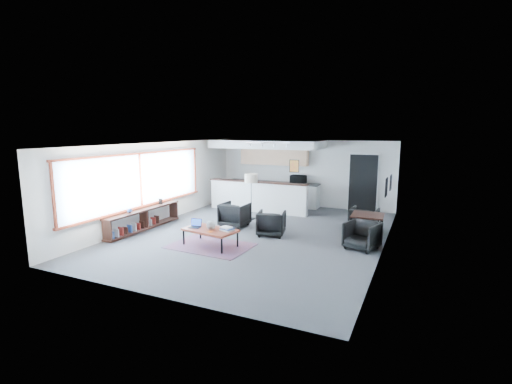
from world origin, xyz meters
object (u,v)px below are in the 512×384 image
at_px(armchair_right, 271,222).
at_px(dining_table, 368,217).
at_px(armchair_left, 235,213).
at_px(dining_chair_far, 364,220).
at_px(book_stack, 227,229).
at_px(ceramic_pot, 211,225).
at_px(dining_chair_near, 362,236).
at_px(coffee_table, 210,230).
at_px(floor_lamp, 251,180).
at_px(microwave, 298,178).
at_px(laptop, 196,225).

bearing_deg(armchair_right, dining_table, -177.45).
relative_size(armchair_left, dining_chair_far, 1.24).
xyz_separation_m(book_stack, armchair_left, (-0.82, 1.98, -0.09)).
height_order(ceramic_pot, dining_chair_near, ceramic_pot).
bearing_deg(dining_table, coffee_table, -147.69).
bearing_deg(dining_chair_far, ceramic_pot, 48.23).
relative_size(floor_lamp, microwave, 2.67).
bearing_deg(coffee_table, floor_lamp, 105.04).
bearing_deg(armchair_left, microwave, -102.56).
height_order(coffee_table, armchair_left, armchair_left).
xyz_separation_m(laptop, floor_lamp, (0.16, 3.12, 0.82)).
xyz_separation_m(laptop, dining_chair_near, (4.09, 1.39, -0.19)).
bearing_deg(microwave, armchair_left, -102.24).
bearing_deg(laptop, floor_lamp, 78.62).
xyz_separation_m(coffee_table, microwave, (0.51, 5.69, 0.70)).
relative_size(armchair_left, dining_table, 0.94).
xyz_separation_m(coffee_table, armchair_right, (1.06, 1.60, -0.03)).
distance_m(floor_lamp, dining_chair_far, 3.86).
bearing_deg(floor_lamp, armchair_right, -48.48).
height_order(armchair_left, dining_chair_far, armchair_left).
height_order(laptop, dining_table, dining_table).
xyz_separation_m(laptop, microwave, (0.97, 5.67, 0.61)).
bearing_deg(armchair_right, dining_chair_near, 163.13).
relative_size(dining_chair_near, microwave, 1.14).
xyz_separation_m(dining_table, microwave, (-3.12, 3.39, 0.48)).
bearing_deg(ceramic_pot, microwave, 85.29).
bearing_deg(dining_chair_near, dining_table, 107.98).
xyz_separation_m(laptop, dining_table, (4.09, 2.28, 0.13)).
bearing_deg(ceramic_pot, dining_table, 32.91).
xyz_separation_m(book_stack, dining_chair_far, (2.95, 3.06, -0.17)).
bearing_deg(floor_lamp, dining_table, -12.14).
distance_m(ceramic_pot, dining_table, 4.28).
distance_m(coffee_table, microwave, 5.76).
height_order(dining_table, dining_chair_far, dining_table).
height_order(armchair_right, dining_chair_far, armchair_right).
bearing_deg(dining_chair_near, coffee_table, -140.83).
distance_m(laptop, armchair_right, 2.20).
relative_size(laptop, armchair_right, 0.42).
relative_size(ceramic_pot, microwave, 0.40).
distance_m(floor_lamp, microwave, 2.68).
relative_size(laptop, book_stack, 0.87).
relative_size(dining_table, dining_chair_far, 1.31).
bearing_deg(dining_chair_near, ceramic_pot, -140.23).
xyz_separation_m(ceramic_pot, floor_lamp, (-0.35, 3.17, 0.77)).
height_order(book_stack, floor_lamp, floor_lamp).
bearing_deg(coffee_table, laptop, -173.03).
xyz_separation_m(dining_chair_far, microwave, (-2.91, 2.57, 0.79)).
xyz_separation_m(ceramic_pot, armchair_right, (1.02, 1.63, -0.18)).
xyz_separation_m(armchair_left, dining_chair_far, (3.77, 1.08, -0.08)).
bearing_deg(floor_lamp, laptop, -92.89).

